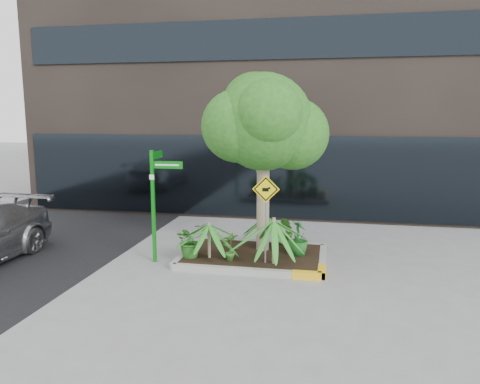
# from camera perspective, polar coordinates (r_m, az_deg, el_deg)

# --- Properties ---
(ground) EXTENTS (80.00, 80.00, 0.00)m
(ground) POSITION_cam_1_polar(r_m,az_deg,el_deg) (10.81, 0.31, -8.62)
(ground) COLOR gray
(ground) RESTS_ON ground
(building) EXTENTS (18.00, 8.00, 15.00)m
(building) POSITION_cam_1_polar(r_m,az_deg,el_deg) (19.11, 7.07, 21.92)
(building) COLOR #2D2621
(building) RESTS_ON ground
(planter) EXTENTS (3.35, 2.36, 0.15)m
(planter) POSITION_cam_1_polar(r_m,az_deg,el_deg) (11.00, 1.77, -7.75)
(planter) COLOR #9E9E99
(planter) RESTS_ON ground
(tree) EXTENTS (2.90, 2.57, 4.35)m
(tree) POSITION_cam_1_polar(r_m,az_deg,el_deg) (10.89, 2.90, 8.52)
(tree) COLOR tan
(tree) RESTS_ON ground
(palm_front) EXTENTS (1.14, 1.14, 1.27)m
(palm_front) POSITION_cam_1_polar(r_m,az_deg,el_deg) (10.08, 4.15, -3.51)
(palm_front) COLOR tan
(palm_front) RESTS_ON ground
(palm_left) EXTENTS (0.92, 0.92, 1.02)m
(palm_left) POSITION_cam_1_polar(r_m,az_deg,el_deg) (10.52, -3.80, -3.98)
(palm_left) COLOR tan
(palm_left) RESTS_ON ground
(palm_back) EXTENTS (0.85, 0.85, 0.94)m
(palm_back) POSITION_cam_1_polar(r_m,az_deg,el_deg) (11.58, 3.17, -3.04)
(palm_back) COLOR tan
(palm_back) RESTS_ON ground
(shrub_a) EXTENTS (0.99, 0.99, 0.79)m
(shrub_a) POSITION_cam_1_polar(r_m,az_deg,el_deg) (10.69, -6.04, -5.84)
(shrub_a) COLOR #24621C
(shrub_a) RESTS_ON planter
(shrub_b) EXTENTS (0.63, 0.63, 0.82)m
(shrub_b) POSITION_cam_1_polar(r_m,az_deg,el_deg) (10.86, 7.13, -5.53)
(shrub_b) COLOR #1C601F
(shrub_b) RESTS_ON planter
(shrub_c) EXTENTS (0.49, 0.49, 0.67)m
(shrub_c) POSITION_cam_1_polar(r_m,az_deg,el_deg) (10.36, -1.17, -6.63)
(shrub_c) COLOR #337624
(shrub_c) RESTS_ON planter
(shrub_d) EXTENTS (0.51, 0.51, 0.71)m
(shrub_d) POSITION_cam_1_polar(r_m,az_deg,el_deg) (11.60, 5.75, -4.80)
(shrub_d) COLOR #2B5F1B
(shrub_d) RESTS_ON planter
(street_sign_post) EXTENTS (0.76, 0.75, 2.57)m
(street_sign_post) POSITION_cam_1_polar(r_m,az_deg,el_deg) (10.73, -10.23, -0.18)
(street_sign_post) COLOR #0A7712
(street_sign_post) RESTS_ON ground
(cattle_sign) EXTENTS (0.59, 0.16, 1.92)m
(cattle_sign) POSITION_cam_1_polar(r_m,az_deg,el_deg) (10.05, 3.17, -1.49)
(cattle_sign) COLOR slate
(cattle_sign) RESTS_ON ground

